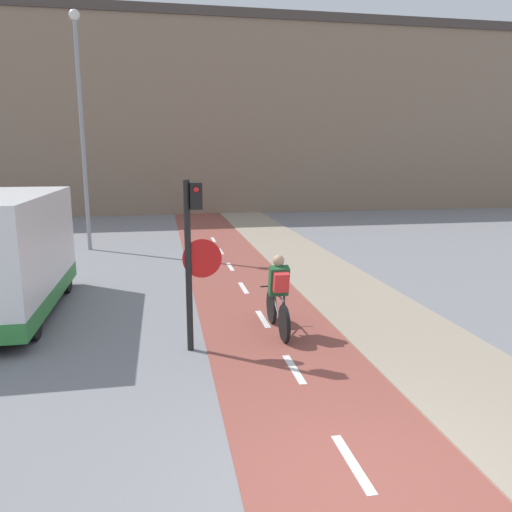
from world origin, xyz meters
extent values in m
plane|color=gray|center=(0.00, 0.00, 0.00)|extent=(120.00, 120.00, 0.00)
cube|color=brown|center=(0.00, 0.00, 0.01)|extent=(2.58, 60.00, 0.02)
cube|color=white|center=(0.00, 0.50, 0.02)|extent=(0.12, 1.10, 0.00)
cube|color=white|center=(0.00, 3.00, 0.02)|extent=(0.12, 1.10, 0.00)
cube|color=white|center=(0.00, 5.50, 0.02)|extent=(0.12, 1.10, 0.00)
cube|color=white|center=(0.00, 8.00, 0.02)|extent=(0.12, 1.10, 0.00)
cube|color=white|center=(0.00, 10.50, 0.02)|extent=(0.12, 1.10, 0.00)
cube|color=white|center=(0.00, 13.00, 0.02)|extent=(0.12, 1.10, 0.00)
cube|color=white|center=(0.00, 15.50, 0.02)|extent=(0.12, 1.10, 0.00)
cube|color=#89705B|center=(0.00, 27.03, 5.33)|extent=(60.00, 5.00, 10.66)
cube|color=#473D38|center=(0.00, 27.03, 10.91)|extent=(60.00, 5.20, 0.50)
cylinder|color=black|center=(-1.56, 4.16, 1.48)|extent=(0.11, 0.11, 2.96)
cube|color=black|center=(-1.41, 4.16, 2.69)|extent=(0.20, 0.20, 0.44)
sphere|color=red|center=(-1.41, 4.05, 2.80)|extent=(0.09, 0.09, 0.09)
cone|color=red|center=(-1.33, 4.15, 1.63)|extent=(0.67, 0.01, 0.67)
cone|color=silver|center=(-1.33, 4.16, 1.63)|extent=(0.60, 0.02, 0.60)
cylinder|color=gray|center=(-4.58, 14.33, 3.88)|extent=(0.14, 0.14, 7.77)
sphere|color=silver|center=(-4.58, 14.33, 7.88)|extent=(0.36, 0.36, 0.36)
cylinder|color=black|center=(0.14, 4.23, 0.34)|extent=(0.07, 0.69, 0.69)
cylinder|color=black|center=(0.14, 5.30, 0.34)|extent=(0.07, 0.69, 0.69)
cylinder|color=slate|center=(0.14, 4.97, 0.52)|extent=(0.04, 0.68, 0.43)
cylinder|color=slate|center=(0.14, 4.47, 0.54)|extent=(0.04, 0.36, 0.45)
cylinder|color=slate|center=(0.14, 4.80, 0.74)|extent=(0.04, 1.00, 0.07)
cylinder|color=slate|center=(0.14, 4.43, 0.33)|extent=(0.04, 0.41, 0.05)
cylinder|color=black|center=(0.14, 5.30, 0.77)|extent=(0.46, 0.03, 0.03)
cube|color=#235B33|center=(0.14, 4.68, 1.04)|extent=(0.36, 0.31, 0.59)
sphere|color=tan|center=(0.14, 4.72, 1.41)|extent=(0.22, 0.22, 0.22)
cylinder|color=#232328|center=(0.04, 4.65, 0.59)|extent=(0.04, 0.07, 0.43)
cylinder|color=#232328|center=(0.24, 4.65, 0.59)|extent=(0.04, 0.07, 0.43)
cube|color=red|center=(0.14, 4.50, 1.06)|extent=(0.28, 0.23, 0.39)
cube|color=#33843D|center=(-5.34, 6.83, 0.42)|extent=(2.15, 5.06, 0.36)
cube|color=black|center=(-5.34, 9.34, 1.81)|extent=(1.93, 0.04, 0.70)
cylinder|color=black|center=(-4.37, 8.47, 0.35)|extent=(0.18, 0.70, 0.70)
cylinder|color=black|center=(-4.37, 5.19, 0.35)|extent=(0.18, 0.70, 0.70)
camera|label=1|loc=(-1.96, -4.15, 3.35)|focal=35.00mm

